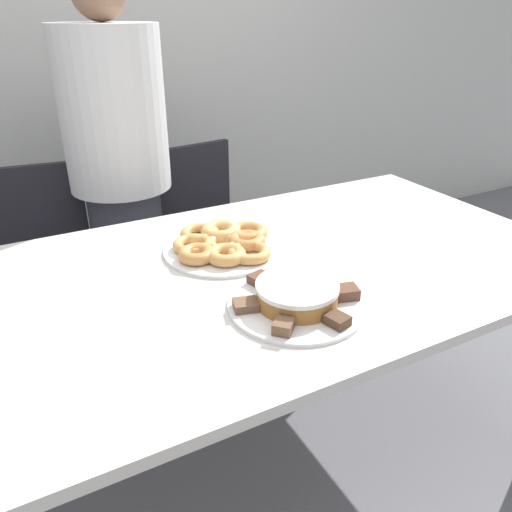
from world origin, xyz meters
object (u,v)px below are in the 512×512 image
at_px(plate_cake, 296,305).
at_px(frosted_cake, 297,293).
at_px(person_standing, 121,175).
at_px(plate_donuts, 223,249).
at_px(office_chair_right, 211,252).
at_px(office_chair_left, 47,288).

relative_size(plate_cake, frosted_cake, 1.67).
height_order(person_standing, plate_cake, person_standing).
bearing_deg(plate_donuts, frosted_cake, -85.68).
xyz_separation_m(office_chair_right, plate_cake, (-0.22, -1.05, 0.36)).
xyz_separation_m(office_chair_left, frosted_cake, (0.50, -1.05, 0.39)).
bearing_deg(office_chair_left, office_chair_right, 7.17).
bearing_deg(person_standing, office_chair_left, -173.22).
distance_m(person_standing, frosted_cake, 1.10).
relative_size(plate_cake, plate_donuts, 0.95).
distance_m(person_standing, office_chair_left, 0.54).
xyz_separation_m(person_standing, plate_donuts, (0.11, -0.73, -0.05)).
relative_size(person_standing, plate_cake, 4.64).
xyz_separation_m(person_standing, plate_cake, (0.14, -1.10, -0.05)).
bearing_deg(frosted_cake, plate_cake, 104.04).
xyz_separation_m(office_chair_right, plate_donuts, (-0.24, -0.69, 0.36)).
height_order(plate_cake, frosted_cake, frosted_cake).
bearing_deg(office_chair_right, plate_donuts, -118.24).
bearing_deg(office_chair_left, plate_donuts, -48.50).
bearing_deg(office_chair_right, plate_cake, -110.33).
relative_size(person_standing, office_chair_right, 1.79).
bearing_deg(office_chair_left, frosted_cake, -57.55).
relative_size(person_standing, plate_donuts, 4.41).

